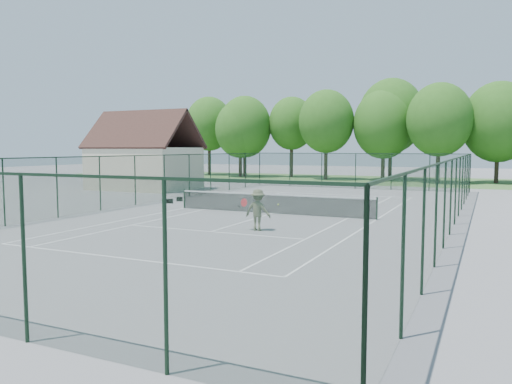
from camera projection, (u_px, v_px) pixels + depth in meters
ground at (272, 213)px, 26.38m from camera, size 140.00×140.00×0.00m
grass_far at (383, 180)px, 53.44m from camera, size 80.00×16.00×0.01m
court_lines at (272, 213)px, 26.38m from camera, size 11.05×23.85×0.01m
tennis_net at (272, 203)px, 26.33m from camera, size 11.08×0.08×1.10m
fence_enclosure at (272, 184)px, 26.24m from camera, size 18.05×36.05×3.02m
utility_building at (144, 152)px, 41.89m from camera, size 8.60×6.27×6.63m
tree_line_far at (384, 124)px, 52.91m from camera, size 39.40×6.40×9.70m
sports_bag_a at (170, 201)px, 31.20m from camera, size 0.39×0.29×0.28m
sports_bag_b at (180, 199)px, 32.46m from camera, size 0.41×0.31×0.28m
tennis_player at (258, 210)px, 20.85m from camera, size 1.65×0.80×1.74m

